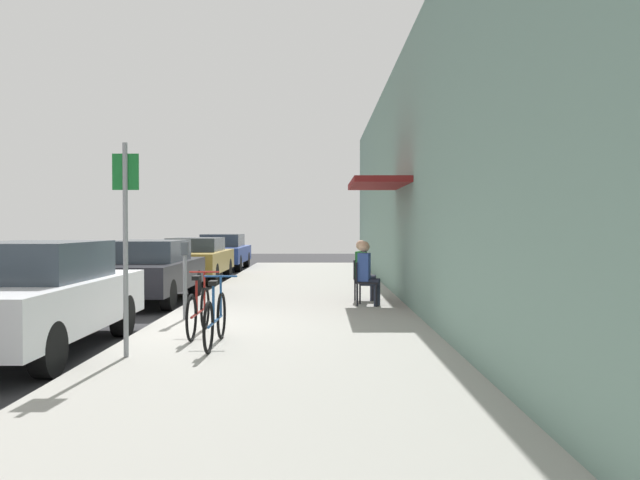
# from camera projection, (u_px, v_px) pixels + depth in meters

# --- Properties ---
(ground_plane) EXTENTS (60.00, 60.00, 0.00)m
(ground_plane) POSITION_uv_depth(u_px,v_px,m) (143.00, 336.00, 10.01)
(ground_plane) COLOR #2D2D30
(sidewalk_slab) EXTENTS (4.50, 32.00, 0.12)m
(sidewalk_slab) POSITION_uv_depth(u_px,v_px,m) (292.00, 314.00, 12.01)
(sidewalk_slab) COLOR #9E9B93
(sidewalk_slab) RESTS_ON ground_plane
(building_facade) EXTENTS (1.40, 32.00, 5.46)m
(building_facade) POSITION_uv_depth(u_px,v_px,m) (420.00, 172.00, 11.96)
(building_facade) COLOR gray
(building_facade) RESTS_ON ground_plane
(parked_car_0) EXTENTS (1.80, 4.40, 1.50)m
(parked_car_0) POSITION_uv_depth(u_px,v_px,m) (32.00, 297.00, 8.59)
(parked_car_0) COLOR silver
(parked_car_0) RESTS_ON ground_plane
(parked_car_1) EXTENTS (1.80, 4.40, 1.39)m
(parked_car_1) POSITION_uv_depth(u_px,v_px,m) (147.00, 270.00, 14.31)
(parked_car_1) COLOR black
(parked_car_1) RESTS_ON ground_plane
(parked_car_2) EXTENTS (1.80, 4.40, 1.35)m
(parked_car_2) POSITION_uv_depth(u_px,v_px,m) (195.00, 258.00, 19.85)
(parked_car_2) COLOR #A58433
(parked_car_2) RESTS_ON ground_plane
(parked_car_3) EXTENTS (1.80, 4.40, 1.40)m
(parked_car_3) POSITION_uv_depth(u_px,v_px,m) (222.00, 251.00, 25.34)
(parked_car_3) COLOR navy
(parked_car_3) RESTS_ON ground_plane
(parking_meter) EXTENTS (0.12, 0.10, 1.32)m
(parking_meter) POSITION_uv_depth(u_px,v_px,m) (184.00, 274.00, 10.93)
(parking_meter) COLOR slate
(parking_meter) RESTS_ON sidewalk_slab
(street_sign) EXTENTS (0.32, 0.06, 2.60)m
(street_sign) POSITION_uv_depth(u_px,v_px,m) (125.00, 232.00, 7.76)
(street_sign) COLOR gray
(street_sign) RESTS_ON sidewalk_slab
(bicycle_0) EXTENTS (0.46, 1.71, 0.90)m
(bicycle_0) POSITION_uv_depth(u_px,v_px,m) (215.00, 319.00, 8.50)
(bicycle_0) COLOR black
(bicycle_0) RESTS_ON sidewalk_slab
(bicycle_1) EXTENTS (0.46, 1.71, 0.90)m
(bicycle_1) POSITION_uv_depth(u_px,v_px,m) (198.00, 311.00, 9.34)
(bicycle_1) COLOR black
(bicycle_1) RESTS_ON sidewalk_slab
(cafe_chair_0) EXTENTS (0.52, 0.52, 0.87)m
(cafe_chair_0) POSITION_uv_depth(u_px,v_px,m) (364.00, 280.00, 12.86)
(cafe_chair_0) COLOR black
(cafe_chair_0) RESTS_ON sidewalk_slab
(seated_patron_0) EXTENTS (0.48, 0.43, 1.29)m
(seated_patron_0) POSITION_uv_depth(u_px,v_px,m) (367.00, 271.00, 12.85)
(seated_patron_0) COLOR #232838
(seated_patron_0) RESTS_ON sidewalk_slab
(cafe_chair_1) EXTENTS (0.51, 0.51, 0.87)m
(cafe_chair_1) POSITION_uv_depth(u_px,v_px,m) (361.00, 277.00, 13.81)
(cafe_chair_1) COLOR black
(cafe_chair_1) RESTS_ON sidewalk_slab
(seated_patron_1) EXTENTS (0.47, 0.42, 1.29)m
(seated_patron_1) POSITION_uv_depth(u_px,v_px,m) (363.00, 268.00, 13.80)
(seated_patron_1) COLOR #232838
(seated_patron_1) RESTS_ON sidewalk_slab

